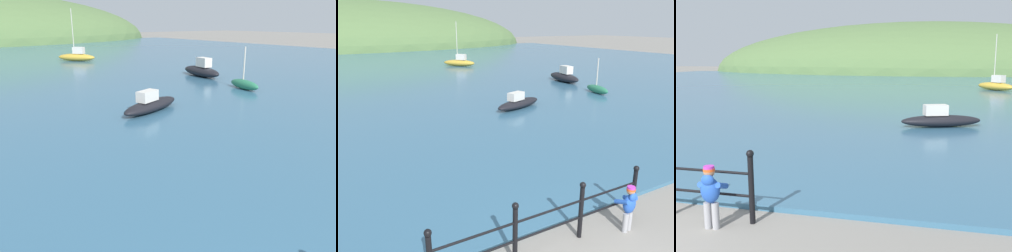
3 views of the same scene
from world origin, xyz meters
The scene contains 4 objects.
boat_twin_mast centered at (11.64, 15.89, 0.48)m, with size 1.33×3.42×1.16m.
boat_white_sailboat centered at (8.62, 28.55, 0.50)m, with size 2.94×3.11×4.28m.
boat_nearest_quay centered at (4.54, 10.80, 0.37)m, with size 3.09×1.76×0.82m.
boat_green_fishing centered at (10.65, 11.59, 0.35)m, with size 0.80×2.05×2.08m.
Camera 1 is at (-2.01, 0.80, 3.31)m, focal length 35.00 mm.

